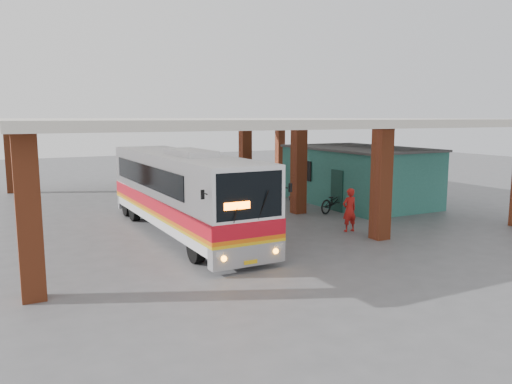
{
  "coord_description": "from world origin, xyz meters",
  "views": [
    {
      "loc": [
        -10.05,
        -17.76,
        4.74
      ],
      "look_at": [
        -0.91,
        0.0,
        1.73
      ],
      "focal_mm": 35.0,
      "sensor_mm": 36.0,
      "label": 1
    }
  ],
  "objects_px": {
    "pedestrian": "(349,210)",
    "red_chair": "(294,195)",
    "coach_bus": "(182,192)",
    "motorcycle": "(335,201)"
  },
  "relations": [
    {
      "from": "motorcycle",
      "to": "red_chair",
      "type": "distance_m",
      "value": 4.02
    },
    {
      "from": "pedestrian",
      "to": "red_chair",
      "type": "distance_m",
      "value": 8.04
    },
    {
      "from": "coach_bus",
      "to": "red_chair",
      "type": "distance_m",
      "value": 9.84
    },
    {
      "from": "red_chair",
      "to": "coach_bus",
      "type": "bearing_deg",
      "value": -157.2
    },
    {
      "from": "pedestrian",
      "to": "motorcycle",
      "type": "bearing_deg",
      "value": -117.32
    },
    {
      "from": "red_chair",
      "to": "motorcycle",
      "type": "bearing_deg",
      "value": -99.42
    },
    {
      "from": "pedestrian",
      "to": "red_chair",
      "type": "bearing_deg",
      "value": -104.58
    },
    {
      "from": "motorcycle",
      "to": "pedestrian",
      "type": "bearing_deg",
      "value": 134.25
    },
    {
      "from": "coach_bus",
      "to": "red_chair",
      "type": "height_order",
      "value": "coach_bus"
    },
    {
      "from": "coach_bus",
      "to": "pedestrian",
      "type": "distance_m",
      "value": 6.94
    }
  ]
}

